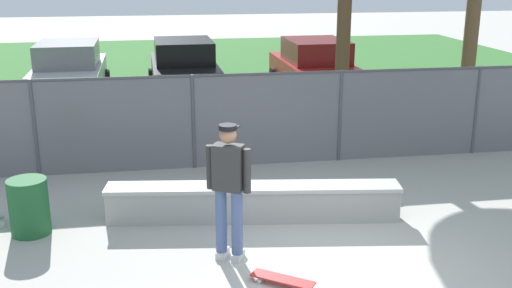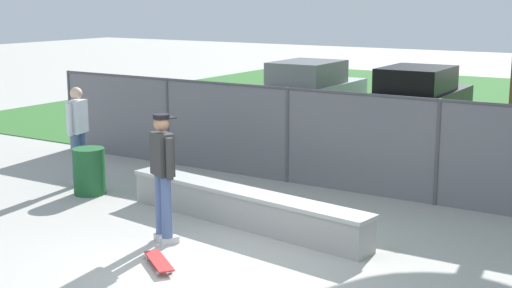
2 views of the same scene
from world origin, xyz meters
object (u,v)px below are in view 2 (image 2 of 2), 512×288
at_px(car_black, 417,98).
at_px(bystander, 78,131).
at_px(skateboard, 159,261).
at_px(skateboarder, 163,171).
at_px(trash_bin, 89,171).
at_px(concrete_ledge, 243,207).
at_px(car_silver, 309,90).

bearing_deg(car_black, bystander, -110.79).
xyz_separation_m(skateboard, car_black, (-0.59, 11.17, 0.77)).
height_order(skateboarder, trash_bin, skateboarder).
xyz_separation_m(skateboarder, skateboard, (0.55, -0.79, -0.96)).
bearing_deg(skateboarder, concrete_ledge, 67.33).
height_order(car_silver, trash_bin, car_silver).
bearing_deg(skateboarder, trash_bin, 155.10).
distance_m(car_silver, trash_bin, 9.13).
bearing_deg(trash_bin, car_silver, 93.13).
height_order(concrete_ledge, car_black, car_black).
distance_m(car_black, bystander, 9.36).
bearing_deg(bystander, skateboard, -31.85).
xyz_separation_m(skateboard, trash_bin, (-3.29, 2.06, 0.34)).
bearing_deg(car_black, car_silver, -179.89).
height_order(concrete_ledge, car_silver, car_silver).
height_order(skateboarder, car_black, skateboarder).
bearing_deg(concrete_ledge, trash_bin, 179.53).
height_order(concrete_ledge, bystander, bystander).
xyz_separation_m(skateboarder, car_silver, (-3.24, 10.38, -0.19)).
distance_m(car_silver, car_black, 3.20).
distance_m(skateboard, bystander, 4.70).
bearing_deg(car_silver, skateboarder, -72.69).
bearing_deg(concrete_ledge, car_black, 93.47).
height_order(car_black, bystander, bystander).
distance_m(car_black, trash_bin, 9.52).
relative_size(car_black, bystander, 2.32).
relative_size(car_silver, bystander, 2.32).
xyz_separation_m(car_black, bystander, (-3.32, -8.75, 0.17)).
relative_size(bystander, trash_bin, 2.21).
bearing_deg(bystander, car_black, 69.21).
xyz_separation_m(concrete_ledge, car_black, (-0.56, 9.14, 0.56)).
xyz_separation_m(skateboarder, car_black, (-0.04, 10.39, -0.19)).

